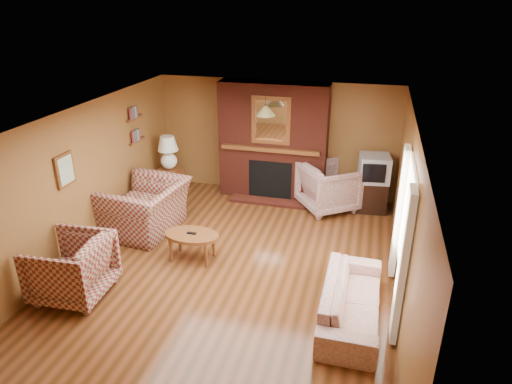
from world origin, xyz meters
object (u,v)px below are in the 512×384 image
(side_table, at_px, (171,182))
(coffee_table, at_px, (192,237))
(table_lamp, at_px, (168,151))
(crt_tv, at_px, (374,168))
(floral_sofa, at_px, (351,300))
(floral_armchair, at_px, (329,187))
(plaid_armchair, at_px, (72,268))
(plaid_loveseat, at_px, (146,208))
(fireplace, at_px, (273,143))
(tv_stand, at_px, (371,195))

(side_table, bearing_deg, coffee_table, -58.18)
(coffee_table, bearing_deg, table_lamp, 121.82)
(table_lamp, distance_m, crt_tv, 4.17)
(floral_sofa, distance_m, crt_tv, 3.52)
(floral_armchair, xyz_separation_m, crt_tv, (0.84, 0.15, 0.42))
(plaid_armchair, relative_size, table_lamp, 1.41)
(table_lamp, bearing_deg, plaid_loveseat, -80.99)
(floral_sofa, xyz_separation_m, floral_armchair, (-0.69, 3.31, 0.19))
(floral_sofa, relative_size, table_lamp, 2.68)
(fireplace, relative_size, plaid_armchair, 2.42)
(plaid_armchair, xyz_separation_m, tv_stand, (4.00, 3.96, -0.14))
(floral_armchair, relative_size, coffee_table, 1.13)
(plaid_loveseat, distance_m, floral_armchair, 3.54)
(plaid_armchair, bearing_deg, tv_stand, 132.17)
(plaid_loveseat, xyz_separation_m, table_lamp, (-0.25, 1.58, 0.54))
(floral_sofa, relative_size, crt_tv, 3.00)
(fireplace, distance_m, crt_tv, 2.08)
(table_lamp, height_order, tv_stand, table_lamp)
(table_lamp, relative_size, crt_tv, 1.12)
(plaid_loveseat, distance_m, crt_tv, 4.37)
(plaid_armchair, xyz_separation_m, coffee_table, (1.26, 1.33, -0.05))
(plaid_armchair, distance_m, tv_stand, 5.63)
(floral_sofa, height_order, tv_stand, tv_stand)
(fireplace, xyz_separation_m, crt_tv, (2.05, -0.19, -0.30))
(plaid_armchair, relative_size, floral_armchair, 0.97)
(side_table, relative_size, tv_stand, 0.97)
(plaid_armchair, bearing_deg, crt_tv, 132.13)
(floral_armchair, bearing_deg, fireplace, 38.53)
(side_table, bearing_deg, table_lamp, 0.00)
(floral_sofa, relative_size, side_table, 3.10)
(plaid_loveseat, distance_m, plaid_armchair, 2.03)
(floral_sofa, xyz_separation_m, crt_tv, (0.15, 3.46, 0.61))
(plaid_loveseat, xyz_separation_m, coffee_table, (1.16, -0.70, -0.05))
(floral_sofa, height_order, coffee_table, floral_sofa)
(fireplace, distance_m, tv_stand, 2.23)
(plaid_armchair, bearing_deg, floral_armchair, 137.67)
(plaid_loveseat, relative_size, table_lamp, 2.00)
(floral_armchair, bearing_deg, table_lamp, 57.66)
(plaid_armchair, bearing_deg, fireplace, 152.26)
(floral_sofa, bearing_deg, table_lamp, 52.31)
(floral_armchair, bearing_deg, side_table, 57.66)
(crt_tv, bearing_deg, coffee_table, -136.22)
(plaid_armchair, height_order, floral_sofa, plaid_armchair)
(plaid_loveseat, distance_m, coffee_table, 1.36)
(plaid_armchair, distance_m, table_lamp, 3.65)
(side_table, xyz_separation_m, table_lamp, (0.00, 0.00, 0.69))
(floral_sofa, bearing_deg, floral_armchair, 11.96)
(plaid_loveseat, xyz_separation_m, plaid_armchair, (-0.10, -2.03, -0.00))
(floral_sofa, bearing_deg, tv_stand, -2.22)
(fireplace, xyz_separation_m, side_table, (-2.10, -0.53, -0.88))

